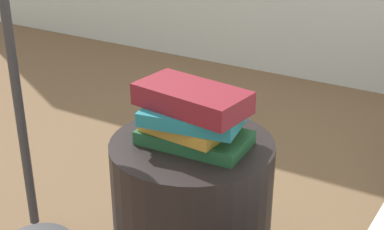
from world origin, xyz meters
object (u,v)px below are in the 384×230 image
(side_table, at_px, (192,222))
(book_teal, at_px, (195,114))
(book_forest, at_px, (194,138))
(book_maroon, at_px, (192,98))
(book_ochre, at_px, (191,123))

(side_table, distance_m, book_teal, 0.35)
(book_forest, distance_m, book_maroon, 0.12)
(book_forest, bearing_deg, side_table, 167.06)
(book_ochre, bearing_deg, side_table, -40.59)
(side_table, xyz_separation_m, book_maroon, (0.01, -0.01, 0.40))
(book_maroon, bearing_deg, book_teal, 82.01)
(side_table, xyz_separation_m, book_teal, (0.01, -0.00, 0.35))
(book_ochre, bearing_deg, book_maroon, -48.27)
(book_forest, bearing_deg, book_teal, 2.79)
(book_ochre, relative_size, book_maroon, 0.75)
(book_maroon, bearing_deg, side_table, 126.70)
(book_teal, bearing_deg, side_table, 163.79)
(book_ochre, distance_m, book_maroon, 0.09)
(book_forest, xyz_separation_m, book_teal, (0.00, 0.00, 0.07))
(book_ochre, relative_size, book_teal, 0.85)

